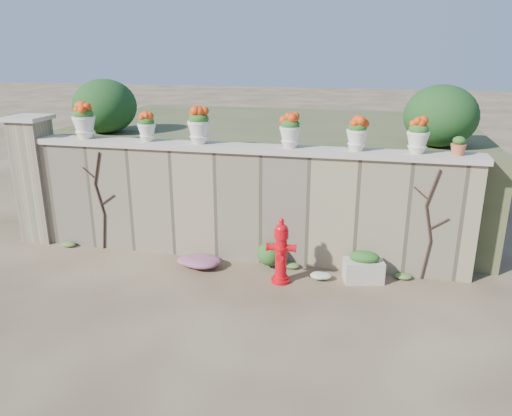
% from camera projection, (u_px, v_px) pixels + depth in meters
% --- Properties ---
extents(ground, '(80.00, 80.00, 0.00)m').
position_uv_depth(ground, '(212.00, 303.00, 7.64)').
color(ground, '#483724').
rests_on(ground, ground).
extents(stone_wall, '(8.00, 0.40, 2.00)m').
position_uv_depth(stone_wall, '(241.00, 206.00, 8.99)').
color(stone_wall, '#8C805D').
rests_on(stone_wall, ground).
extents(wall_cap, '(8.10, 0.52, 0.10)m').
position_uv_depth(wall_cap, '(240.00, 148.00, 8.66)').
color(wall_cap, beige).
rests_on(wall_cap, stone_wall).
extents(gate_pillar, '(0.72, 0.72, 2.48)m').
position_uv_depth(gate_pillar, '(36.00, 179.00, 9.80)').
color(gate_pillar, '#8C805D').
rests_on(gate_pillar, ground).
extents(raised_fill, '(9.00, 6.00, 2.00)m').
position_uv_depth(raised_fill, '(274.00, 166.00, 11.96)').
color(raised_fill, '#384C23').
rests_on(raised_fill, ground).
extents(back_shrub_left, '(1.30, 1.30, 1.10)m').
position_uv_depth(back_shrub_left, '(105.00, 106.00, 10.30)').
color(back_shrub_left, '#143814').
rests_on(back_shrub_left, raised_fill).
extents(back_shrub_right, '(1.30, 1.30, 1.10)m').
position_uv_depth(back_shrub_right, '(441.00, 116.00, 8.89)').
color(back_shrub_right, '#143814').
rests_on(back_shrub_right, raised_fill).
extents(vine_left, '(0.60, 0.04, 1.91)m').
position_uv_depth(vine_left, '(100.00, 200.00, 9.36)').
color(vine_left, black).
rests_on(vine_left, ground).
extents(vine_right, '(0.60, 0.04, 1.91)m').
position_uv_depth(vine_right, '(429.00, 224.00, 8.10)').
color(vine_right, black).
rests_on(vine_right, ground).
extents(fire_hydrant, '(0.48, 0.34, 1.11)m').
position_uv_depth(fire_hydrant, '(281.00, 251.00, 8.14)').
color(fire_hydrant, red).
rests_on(fire_hydrant, ground).
extents(planter_box, '(0.71, 0.51, 0.53)m').
position_uv_depth(planter_box, '(364.00, 267.00, 8.27)').
color(planter_box, beige).
rests_on(planter_box, ground).
extents(green_shrub, '(0.63, 0.57, 0.60)m').
position_uv_depth(green_shrub, '(267.00, 253.00, 8.72)').
color(green_shrub, '#1E5119').
rests_on(green_shrub, ground).
extents(magenta_clump, '(1.03, 0.69, 0.27)m').
position_uv_depth(magenta_clump, '(192.00, 259.00, 8.85)').
color(magenta_clump, '#C92892').
rests_on(magenta_clump, ground).
extents(white_flowers, '(0.48, 0.38, 0.17)m').
position_uv_depth(white_flowers, '(325.00, 275.00, 8.35)').
color(white_flowers, white).
rests_on(white_flowers, ground).
extents(urn_pot_0, '(0.42, 0.42, 0.66)m').
position_uv_depth(urn_pot_0, '(84.00, 121.00, 9.18)').
color(urn_pot_0, silver).
rests_on(urn_pot_0, wall_cap).
extents(urn_pot_1, '(0.33, 0.33, 0.51)m').
position_uv_depth(urn_pot_1, '(147.00, 127.00, 8.94)').
color(urn_pot_1, silver).
rests_on(urn_pot_1, wall_cap).
extents(urn_pot_2, '(0.41, 0.41, 0.64)m').
position_uv_depth(urn_pot_2, '(199.00, 126.00, 8.71)').
color(urn_pot_2, silver).
rests_on(urn_pot_2, wall_cap).
extents(urn_pot_3, '(0.36, 0.36, 0.57)m').
position_uv_depth(urn_pot_3, '(290.00, 131.00, 8.37)').
color(urn_pot_3, silver).
rests_on(urn_pot_3, wall_cap).
extents(urn_pot_4, '(0.35, 0.35, 0.56)m').
position_uv_depth(urn_pot_4, '(357.00, 134.00, 8.14)').
color(urn_pot_4, silver).
rests_on(urn_pot_4, wall_cap).
extents(urn_pot_5, '(0.36, 0.36, 0.56)m').
position_uv_depth(urn_pot_5, '(418.00, 136.00, 7.94)').
color(urn_pot_5, silver).
rests_on(urn_pot_5, wall_cap).
extents(terracotta_pot, '(0.24, 0.24, 0.29)m').
position_uv_depth(terracotta_pot, '(458.00, 147.00, 7.85)').
color(terracotta_pot, '#C6603C').
rests_on(terracotta_pot, wall_cap).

